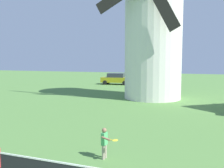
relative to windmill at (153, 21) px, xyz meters
name	(u,v)px	position (x,y,z in m)	size (l,w,h in m)	color
windmill	(153,21)	(0.00, 0.00, 0.00)	(8.39, 5.72, 13.87)	silver
player_far	(105,141)	(0.97, -14.05, -6.20)	(0.66, 0.54, 1.10)	#9E937F
parked_car_mustard	(116,79)	(-7.01, 10.51, -6.01)	(4.21, 2.19, 1.56)	#999919
parked_car_blue	(151,80)	(-2.11, 10.26, -6.01)	(4.03, 2.34, 1.56)	#334C99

